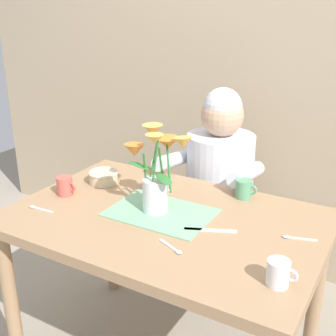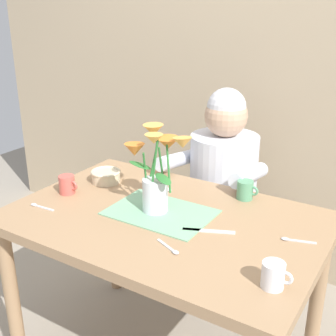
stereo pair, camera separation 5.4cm
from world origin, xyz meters
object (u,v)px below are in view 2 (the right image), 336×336
(seated_person, at_px, (222,198))
(coffee_cup, at_px, (274,275))
(tea_cup, at_px, (245,190))
(dinner_knife, at_px, (209,231))
(ceramic_bowl, at_px, (106,176))
(flower_vase, at_px, (156,169))
(ceramic_mug, at_px, (67,185))

(seated_person, height_order, coffee_cup, seated_person)
(coffee_cup, xyz_separation_m, tea_cup, (-0.30, 0.52, 0.00))
(dinner_knife, distance_m, coffee_cup, 0.36)
(coffee_cup, bearing_deg, dinner_knife, 147.62)
(ceramic_bowl, distance_m, coffee_cup, 0.98)
(ceramic_bowl, relative_size, dinner_knife, 0.72)
(flower_vase, distance_m, tea_cup, 0.41)
(ceramic_bowl, bearing_deg, dinner_knife, -15.07)
(ceramic_bowl, distance_m, tea_cup, 0.63)
(coffee_cup, bearing_deg, seated_person, 123.38)
(seated_person, relative_size, coffee_cup, 12.20)
(seated_person, xyz_separation_m, dinner_knife, (0.24, -0.63, 0.18))
(ceramic_bowl, height_order, ceramic_mug, ceramic_mug)
(seated_person, bearing_deg, ceramic_bowl, -129.32)
(seated_person, distance_m, ceramic_bowl, 0.63)
(flower_vase, height_order, tea_cup, flower_vase)
(dinner_knife, xyz_separation_m, tea_cup, (0.00, 0.33, 0.04))
(flower_vase, relative_size, coffee_cup, 3.59)
(seated_person, height_order, flower_vase, seated_person)
(ceramic_bowl, bearing_deg, coffee_cup, -21.35)
(flower_vase, bearing_deg, dinner_knife, -9.22)
(seated_person, bearing_deg, coffee_cup, -57.62)
(seated_person, relative_size, flower_vase, 3.40)
(ceramic_mug, bearing_deg, coffee_cup, -10.05)
(ceramic_bowl, height_order, tea_cup, tea_cup)
(seated_person, xyz_separation_m, coffee_cup, (0.55, -0.83, 0.22))
(seated_person, xyz_separation_m, tea_cup, (0.24, -0.30, 0.22))
(seated_person, distance_m, flower_vase, 0.69)
(coffee_cup, bearing_deg, ceramic_bowl, 158.65)
(flower_vase, height_order, coffee_cup, flower_vase)
(ceramic_bowl, relative_size, ceramic_mug, 1.46)
(ceramic_mug, bearing_deg, flower_vase, 8.32)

